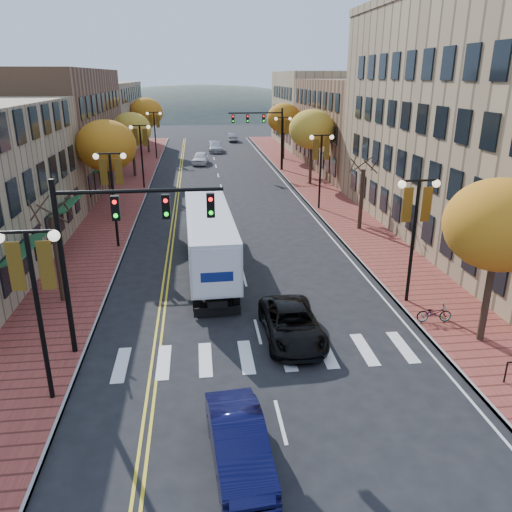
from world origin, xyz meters
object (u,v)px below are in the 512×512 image
object	(u,v)px
semi_truck	(208,231)
navy_sedan	(239,442)
bicycle	(434,313)
black_suv	(292,324)

from	to	relation	value
semi_truck	navy_sedan	world-z (taller)	semi_truck
semi_truck	bicycle	distance (m)	12.91
navy_sedan	black_suv	xyz separation A→B (m)	(2.80, 6.84, -0.02)
semi_truck	bicycle	world-z (taller)	semi_truck
navy_sedan	bicycle	bearing A→B (deg)	33.74
semi_truck	navy_sedan	size ratio (longest dim) A/B	3.36
black_suv	bicycle	distance (m)	6.49
navy_sedan	bicycle	distance (m)	11.83
semi_truck	navy_sedan	bearing A→B (deg)	-90.26
black_suv	semi_truck	bearing A→B (deg)	108.90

